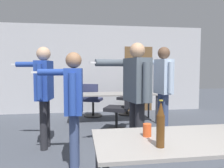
# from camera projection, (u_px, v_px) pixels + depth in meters

# --- Properties ---
(back_wall) EXTENTS (6.42, 0.12, 2.69)m
(back_wall) POSITION_uv_depth(u_px,v_px,m) (105.00, 69.00, 6.85)
(back_wall) COLOR #BCBCC1
(back_wall) RESTS_ON ground_plane
(conference_table_near) EXTENTS (1.86, 0.81, 0.73)m
(conference_table_near) POSITION_uv_depth(u_px,v_px,m) (196.00, 144.00, 1.99)
(conference_table_near) COLOR gray
(conference_table_near) RESTS_ON ground_plane
(conference_table_far) EXTENTS (2.21, 0.75, 0.73)m
(conference_table_far) POSITION_uv_depth(u_px,v_px,m) (113.00, 96.00, 5.53)
(conference_table_far) COLOR gray
(conference_table_far) RESTS_ON ground_plane
(person_right_polo) EXTENTS (0.75, 0.66, 1.72)m
(person_right_polo) POSITION_uv_depth(u_px,v_px,m) (43.00, 87.00, 3.67)
(person_right_polo) COLOR #28282D
(person_right_polo) RESTS_ON ground_plane
(person_left_plaid) EXTENTS (0.86, 0.57, 1.78)m
(person_left_plaid) POSITION_uv_depth(u_px,v_px,m) (163.00, 82.00, 4.30)
(person_left_plaid) COLOR #3D4C75
(person_left_plaid) RESTS_ON ground_plane
(person_far_watching) EXTENTS (0.72, 0.61, 1.58)m
(person_far_watching) POSITION_uv_depth(u_px,v_px,m) (73.00, 99.00, 2.91)
(person_far_watching) COLOR #3D4C75
(person_far_watching) RESTS_ON ground_plane
(person_near_casual) EXTENTS (0.90, 0.68, 1.76)m
(person_near_casual) POSITION_uv_depth(u_px,v_px,m) (136.00, 88.00, 3.38)
(person_near_casual) COLOR #28282D
(person_near_casual) RESTS_ON ground_plane
(office_chair_far_right) EXTENTS (0.69, 0.68, 0.95)m
(office_chair_far_right) POSITION_uv_depth(u_px,v_px,m) (129.00, 100.00, 6.39)
(office_chair_far_right) COLOR black
(office_chair_far_right) RESTS_ON ground_plane
(office_chair_near_pushed) EXTENTS (0.60, 0.65, 0.94)m
(office_chair_near_pushed) POSITION_uv_depth(u_px,v_px,m) (92.00, 101.00, 6.12)
(office_chair_near_pushed) COLOR black
(office_chair_near_pushed) RESTS_ON ground_plane
(office_chair_far_left) EXTENTS (0.66, 0.63, 0.95)m
(office_chair_far_left) POSITION_uv_depth(u_px,v_px,m) (120.00, 111.00, 4.70)
(office_chair_far_left) COLOR black
(office_chair_far_left) RESTS_ON ground_plane
(beer_bottle) EXTENTS (0.07, 0.07, 0.38)m
(beer_bottle) POSITION_uv_depth(u_px,v_px,m) (161.00, 125.00, 1.74)
(beer_bottle) COLOR #563314
(beer_bottle) RESTS_ON conference_table_near
(drink_cup) EXTENTS (0.08, 0.08, 0.12)m
(drink_cup) POSITION_uv_depth(u_px,v_px,m) (147.00, 130.00, 2.02)
(drink_cup) COLOR #E05123
(drink_cup) RESTS_ON conference_table_near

